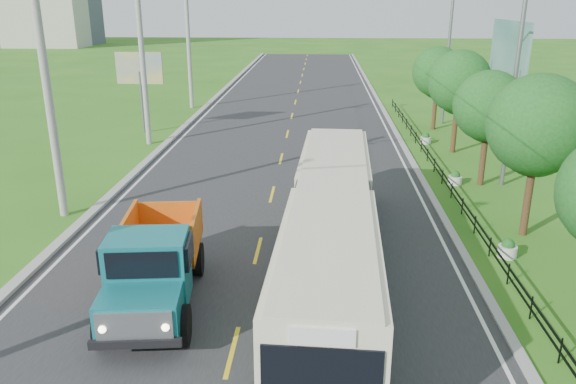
# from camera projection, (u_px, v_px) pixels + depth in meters

# --- Properties ---
(ground) EXTENTS (240.00, 240.00, 0.00)m
(ground) POSITION_uv_depth(u_px,v_px,m) (232.00, 352.00, 14.08)
(ground) COLOR #2D6A19
(ground) RESTS_ON ground
(road) EXTENTS (14.00, 120.00, 0.02)m
(road) POSITION_uv_depth(u_px,v_px,m) (283.00, 150.00, 32.95)
(road) COLOR #28282B
(road) RESTS_ON ground
(curb_left) EXTENTS (0.40, 120.00, 0.15)m
(curb_left) POSITION_uv_depth(u_px,v_px,m) (163.00, 147.00, 33.32)
(curb_left) COLOR #9E9E99
(curb_left) RESTS_ON ground
(curb_right) EXTENTS (0.30, 120.00, 0.10)m
(curb_right) POSITION_uv_depth(u_px,v_px,m) (406.00, 151.00, 32.56)
(curb_right) COLOR #9E9E99
(curb_right) RESTS_ON ground
(edge_line_left) EXTENTS (0.12, 120.00, 0.00)m
(edge_line_left) POSITION_uv_depth(u_px,v_px,m) (172.00, 148.00, 33.31)
(edge_line_left) COLOR silver
(edge_line_left) RESTS_ON road
(edge_line_right) EXTENTS (0.12, 120.00, 0.00)m
(edge_line_right) POSITION_uv_depth(u_px,v_px,m) (397.00, 151.00, 32.59)
(edge_line_right) COLOR silver
(edge_line_right) RESTS_ON road
(centre_dash) EXTENTS (0.12, 2.20, 0.00)m
(centre_dash) POSITION_uv_depth(u_px,v_px,m) (232.00, 351.00, 14.07)
(centre_dash) COLOR yellow
(centre_dash) RESTS_ON road
(railing_right) EXTENTS (0.04, 40.00, 0.60)m
(railing_right) POSITION_uv_depth(u_px,v_px,m) (442.00, 178.00, 26.77)
(railing_right) COLOR black
(railing_right) RESTS_ON ground
(pole_near) EXTENTS (3.51, 0.32, 10.00)m
(pole_near) POSITION_uv_depth(u_px,v_px,m) (48.00, 90.00, 21.36)
(pole_near) COLOR gray
(pole_near) RESTS_ON ground
(pole_mid) EXTENTS (3.51, 0.32, 10.00)m
(pole_mid) POSITION_uv_depth(u_px,v_px,m) (143.00, 59.00, 32.68)
(pole_mid) COLOR gray
(pole_mid) RESTS_ON ground
(pole_far) EXTENTS (3.51, 0.32, 10.00)m
(pole_far) POSITION_uv_depth(u_px,v_px,m) (189.00, 43.00, 44.01)
(pole_far) COLOR gray
(pole_far) RESTS_ON ground
(tree_third) EXTENTS (3.60, 3.62, 6.00)m
(tree_third) POSITION_uv_depth(u_px,v_px,m) (538.00, 130.00, 19.94)
(tree_third) COLOR #382314
(tree_third) RESTS_ON ground
(tree_fourth) EXTENTS (3.24, 3.31, 5.40)m
(tree_fourth) POSITION_uv_depth(u_px,v_px,m) (489.00, 110.00, 25.73)
(tree_fourth) COLOR #382314
(tree_fourth) RESTS_ON ground
(tree_fifth) EXTENTS (3.48, 3.52, 5.80)m
(tree_fifth) POSITION_uv_depth(u_px,v_px,m) (459.00, 85.00, 31.31)
(tree_fifth) COLOR #382314
(tree_fifth) RESTS_ON ground
(tree_back) EXTENTS (3.30, 3.36, 5.50)m
(tree_back) POSITION_uv_depth(u_px,v_px,m) (438.00, 75.00, 37.03)
(tree_back) COLOR #382314
(tree_back) RESTS_ON ground
(streetlight_mid) EXTENTS (3.02, 0.20, 9.07)m
(streetlight_mid) POSITION_uv_depth(u_px,v_px,m) (511.00, 81.00, 25.13)
(streetlight_mid) COLOR slate
(streetlight_mid) RESTS_ON ground
(streetlight_far) EXTENTS (3.02, 0.20, 9.07)m
(streetlight_far) POSITION_uv_depth(u_px,v_px,m) (446.00, 53.00, 38.34)
(streetlight_far) COLOR slate
(streetlight_far) RESTS_ON ground
(planter_near) EXTENTS (0.64, 0.64, 0.67)m
(planter_near) POSITION_uv_depth(u_px,v_px,m) (508.00, 249.00, 19.19)
(planter_near) COLOR silver
(planter_near) RESTS_ON ground
(planter_mid) EXTENTS (0.64, 0.64, 0.67)m
(planter_mid) POSITION_uv_depth(u_px,v_px,m) (455.00, 178.00, 26.74)
(planter_mid) COLOR silver
(planter_mid) RESTS_ON ground
(planter_far) EXTENTS (0.64, 0.64, 0.67)m
(planter_far) POSITION_uv_depth(u_px,v_px,m) (426.00, 139.00, 34.29)
(planter_far) COLOR silver
(planter_far) RESTS_ON ground
(billboard_left) EXTENTS (3.00, 0.20, 5.20)m
(billboard_left) POSITION_uv_depth(u_px,v_px,m) (140.00, 73.00, 35.98)
(billboard_left) COLOR slate
(billboard_left) RESTS_ON ground
(billboard_right) EXTENTS (0.24, 6.00, 7.30)m
(billboard_right) POSITION_uv_depth(u_px,v_px,m) (508.00, 58.00, 30.56)
(billboard_right) COLOR slate
(billboard_right) RESTS_ON ground
(bus) EXTENTS (3.14, 15.50, 2.97)m
(bus) POSITION_uv_depth(u_px,v_px,m) (332.00, 223.00, 17.48)
(bus) COLOR #367B31
(bus) RESTS_ON ground
(dump_truck) EXTENTS (2.89, 6.14, 2.49)m
(dump_truck) POSITION_uv_depth(u_px,v_px,m) (154.00, 259.00, 15.89)
(dump_truck) COLOR #126971
(dump_truck) RESTS_ON ground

